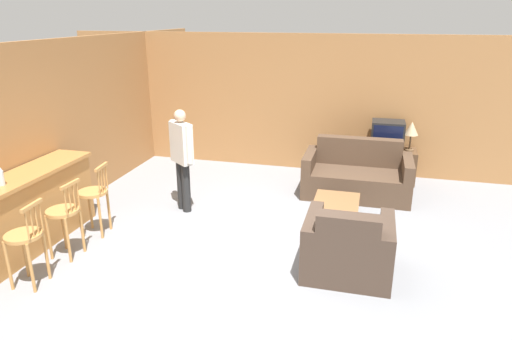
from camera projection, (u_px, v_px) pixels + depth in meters
The scene contains 15 objects.
ground_plane at pixel (250, 256), 5.84m from camera, with size 24.00×24.00×0.00m, color gray.
wall_back at pixel (300, 103), 8.79m from camera, with size 9.40×0.08×2.60m.
wall_left at pixel (82, 120), 7.40m from camera, with size 0.08×8.68×2.60m.
bar_counter at pixel (23, 214), 5.83m from camera, with size 0.55×2.38×1.02m.
bar_chair_near at pixel (25, 241), 5.06m from camera, with size 0.42×0.42×1.01m.
bar_chair_mid at pixel (64, 216), 5.68m from camera, with size 0.41×0.41×1.01m.
bar_chair_far at pixel (94, 197), 6.28m from camera, with size 0.45×0.45×1.01m.
couch_far at pixel (357, 176), 7.74m from camera, with size 1.76×0.95×0.92m.
armchair_near at pixel (348, 249), 5.35m from camera, with size 1.02×0.90×0.89m.
coffee_table at pixel (336, 206), 6.55m from camera, with size 0.64×0.95×0.37m.
tv_unit at pixel (385, 165), 8.40m from camera, with size 1.08×0.52×0.60m.
tv at pixel (387, 135), 8.21m from camera, with size 0.57×0.46×0.52m.
bottle at pixel (0, 175), 5.36m from camera, with size 0.08×0.08×0.27m.
table_lamp at pixel (412, 129), 8.08m from camera, with size 0.24×0.24×0.53m.
person_by_window at pixel (182, 155), 6.93m from camera, with size 0.46×0.40×1.60m.
Camera 1 is at (1.37, -4.98, 2.95)m, focal length 32.00 mm.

